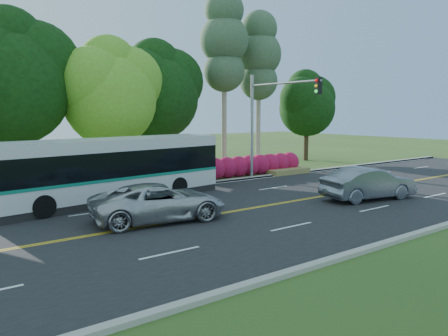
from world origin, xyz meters
TOP-DOWN VIEW (x-y plane):
  - ground at (0.00, 0.00)m, footprint 120.00×120.00m
  - road at (0.00, 0.00)m, footprint 60.00×14.00m
  - curb_north at (0.00, 7.15)m, footprint 60.00×0.30m
  - curb_south at (0.00, -7.15)m, footprint 60.00×0.30m
  - grass_verge at (0.00, 9.00)m, footprint 60.00×4.00m
  - lane_markings at (-0.09, 0.00)m, footprint 57.60×13.82m
  - tree_row at (-5.15, 12.13)m, footprint 44.70×9.10m
  - bougainvillea_hedge at (7.18, 8.15)m, footprint 9.50×2.25m
  - traffic_signal at (6.49, 5.40)m, footprint 0.42×6.10m
  - transit_bus at (-4.35, 5.50)m, footprint 12.43×4.25m
  - sedan at (6.60, -1.98)m, footprint 5.33×2.74m
  - suv at (-4.25, 0.50)m, footprint 5.97×3.45m

SIDE VIEW (x-z plane):
  - ground at x=0.00m, z-range 0.00..0.00m
  - road at x=0.00m, z-range 0.00..0.02m
  - lane_markings at x=-0.09m, z-range 0.02..0.02m
  - grass_verge at x=0.00m, z-range 0.00..0.10m
  - curb_north at x=0.00m, z-range 0.00..0.15m
  - curb_south at x=0.00m, z-range 0.00..0.15m
  - bougainvillea_hedge at x=7.18m, z-range -0.03..1.47m
  - suv at x=-4.25m, z-range 0.02..1.58m
  - sedan at x=6.60m, z-range 0.02..1.69m
  - transit_bus at x=-4.35m, z-range 0.00..3.19m
  - traffic_signal at x=6.49m, z-range 1.17..8.17m
  - tree_row at x=-5.15m, z-range -0.19..13.65m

